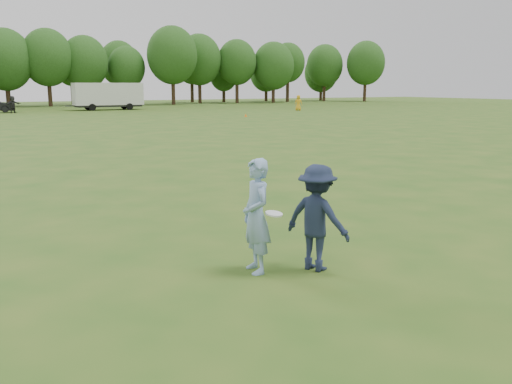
% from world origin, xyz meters
% --- Properties ---
extents(ground, '(200.00, 200.00, 0.00)m').
position_xyz_m(ground, '(0.00, 0.00, 0.00)').
color(ground, '#295217').
rests_on(ground, ground).
extents(thrower, '(0.51, 0.71, 1.80)m').
position_xyz_m(thrower, '(0.17, 0.25, 0.90)').
color(thrower, '#82A2CA').
rests_on(thrower, ground).
extents(defender, '(1.03, 1.26, 1.70)m').
position_xyz_m(defender, '(1.06, -0.12, 0.85)').
color(defender, '#1B243C').
rests_on(defender, ground).
extents(player_far_c, '(1.02, 1.04, 1.80)m').
position_xyz_m(player_far_c, '(31.51, 46.73, 0.90)').
color(player_far_c, gold).
rests_on(player_far_c, ground).
extents(player_far_d, '(1.76, 1.19, 1.82)m').
position_xyz_m(player_far_d, '(1.71, 56.45, 0.91)').
color(player_far_d, black).
rests_on(player_far_d, ground).
extents(field_cone, '(0.28, 0.28, 0.30)m').
position_xyz_m(field_cone, '(20.16, 38.41, 0.15)').
color(field_cone, orange).
rests_on(field_cone, ground).
extents(disc_in_play, '(0.29, 0.28, 0.08)m').
position_xyz_m(disc_in_play, '(0.35, 0.02, 0.97)').
color(disc_in_play, white).
rests_on(disc_in_play, ground).
extents(cargo_trailer, '(9.00, 2.75, 3.20)m').
position_xyz_m(cargo_trailer, '(12.52, 59.23, 1.78)').
color(cargo_trailer, silver).
rests_on(cargo_trailer, ground).
extents(treeline, '(130.35, 18.39, 11.74)m').
position_xyz_m(treeline, '(2.81, 76.90, 6.26)').
color(treeline, '#332114').
rests_on(treeline, ground).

